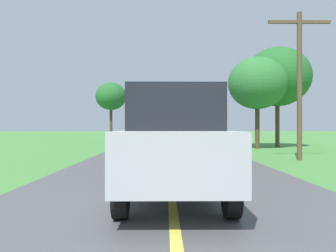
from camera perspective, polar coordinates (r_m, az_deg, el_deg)
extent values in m
plane|color=#47843D|center=(5.24, 0.87, -15.16)|extent=(200.00, 200.00, 0.00)
cube|color=#4C4C4F|center=(5.23, 0.87, -14.74)|extent=(6.40, 120.00, 0.08)
cube|color=#E0D64C|center=(5.22, 0.87, -14.28)|extent=(0.14, 108.00, 0.01)
cube|color=#2D2D30|center=(13.23, 0.66, -3.08)|extent=(0.90, 5.51, 0.24)
cube|color=brown|center=(13.22, 0.66, -2.21)|extent=(2.30, 5.80, 0.20)
cube|color=#1E479E|center=(15.17, 0.51, 2.02)|extent=(2.10, 1.90, 1.90)
cube|color=black|center=(16.14, 0.44, 3.07)|extent=(1.78, 0.02, 0.76)
cube|color=brown|center=(12.27, -4.43, 0.66)|extent=(0.08, 3.85, 1.10)
cube|color=brown|center=(12.32, 5.93, 0.66)|extent=(0.08, 3.85, 1.10)
cube|color=brown|center=(10.36, 1.00, 0.81)|extent=(2.30, 0.08, 1.10)
cube|color=brown|center=(14.12, 0.58, 0.56)|extent=(2.30, 0.08, 1.10)
cylinder|color=black|center=(15.05, -3.49, -3.10)|extent=(0.28, 1.00, 1.00)
cylinder|color=black|center=(15.09, 4.51, -3.10)|extent=(0.28, 1.00, 1.00)
cylinder|color=black|center=(11.67, -4.34, -3.96)|extent=(0.28, 1.00, 1.00)
cylinder|color=black|center=(11.72, 5.98, -3.95)|extent=(0.28, 1.00, 1.00)
ellipsoid|color=gold|center=(11.20, 3.99, -1.31)|extent=(0.47, 0.57, 0.43)
ellipsoid|color=#B5CB23|center=(11.99, 0.41, 0.48)|extent=(0.49, 0.50, 0.47)
ellipsoid|color=#AAC71F|center=(11.54, -2.36, 2.08)|extent=(0.48, 0.45, 0.47)
ellipsoid|color=#ACD331|center=(11.49, -2.85, 2.23)|extent=(0.55, 0.58, 0.38)
ellipsoid|color=#B9CD24|center=(11.20, 1.19, 2.28)|extent=(0.50, 0.63, 0.38)
ellipsoid|color=#ACC62F|center=(11.92, 1.21, 0.27)|extent=(0.52, 0.65, 0.49)
ellipsoid|color=gold|center=(12.61, -2.28, -1.03)|extent=(0.47, 0.47, 0.44)
ellipsoid|color=#A9C726|center=(12.26, 0.23, 0.53)|extent=(0.41, 0.52, 0.51)
ellipsoid|color=gold|center=(11.83, 2.41, -1.27)|extent=(0.41, 0.50, 0.48)
cube|color=#2D2D30|center=(23.32, -0.55, -1.81)|extent=(0.90, 5.51, 0.24)
cube|color=brown|center=(23.31, -0.55, -1.32)|extent=(2.30, 5.80, 0.20)
cube|color=#197A4C|center=(25.26, -0.55, 1.15)|extent=(2.10, 1.90, 1.90)
cube|color=black|center=(26.23, -0.55, 1.83)|extent=(1.78, 0.02, 0.76)
cube|color=#232328|center=(22.36, -3.39, 0.30)|extent=(0.08, 3.85, 1.10)
cube|color=#232328|center=(22.36, 2.30, 0.30)|extent=(0.08, 3.85, 1.10)
cube|color=#232328|center=(20.45, -0.54, 0.34)|extent=(2.30, 0.08, 1.10)
cube|color=#232328|center=(24.22, -0.55, 0.26)|extent=(2.30, 0.08, 1.10)
cylinder|color=black|center=(25.14, -2.94, -1.92)|extent=(0.28, 1.00, 1.00)
cylinder|color=black|center=(25.14, 1.85, -1.92)|extent=(0.28, 1.00, 1.00)
cylinder|color=black|center=(21.75, -3.31, -2.19)|extent=(0.28, 1.00, 1.00)
cylinder|color=black|center=(21.75, 2.22, -2.19)|extent=(0.28, 1.00, 1.00)
ellipsoid|color=#A9C226|center=(21.55, -1.44, -0.73)|extent=(0.49, 0.46, 0.37)
ellipsoid|color=#AFC825|center=(23.37, 0.63, 0.87)|extent=(0.44, 0.56, 0.38)
ellipsoid|color=gold|center=(23.78, 0.37, -0.56)|extent=(0.53, 0.66, 0.45)
ellipsoid|color=#B1CC2A|center=(22.27, -2.20, 0.16)|extent=(0.57, 0.54, 0.51)
ellipsoid|color=#AECF2C|center=(21.79, 1.56, -0.70)|extent=(0.48, 0.50, 0.40)
ellipsoid|color=#B1D420|center=(22.84, 0.62, -0.63)|extent=(0.53, 0.61, 0.48)
cylinder|color=brown|center=(14.39, 21.93, 6.46)|extent=(0.20, 0.20, 6.02)
cube|color=brown|center=(14.91, 21.92, 16.46)|extent=(2.53, 0.12, 0.12)
cylinder|color=#4C3823|center=(32.74, -9.90, 0.25)|extent=(0.28, 0.28, 3.17)
ellipsoid|color=#236028|center=(32.88, -9.90, 5.12)|extent=(3.02, 3.02, 2.72)
cylinder|color=#4C3823|center=(21.07, 15.30, -0.24)|extent=(0.28, 0.28, 2.64)
ellipsoid|color=#2D7033|center=(21.24, 15.29, 7.23)|extent=(3.60, 3.60, 3.24)
cylinder|color=#4C3823|center=(23.03, 18.52, 0.16)|extent=(0.28, 0.28, 2.96)
ellipsoid|color=#236028|center=(23.28, 18.51, 8.13)|extent=(4.37, 4.37, 3.93)
cube|color=#B7BABF|center=(5.85, 1.00, -4.66)|extent=(1.70, 4.10, 0.80)
cube|color=black|center=(5.64, 1.06, 2.80)|extent=(1.44, 2.05, 0.70)
cylinder|color=black|center=(7.19, -5.48, -7.79)|extent=(0.20, 0.64, 0.64)
cylinder|color=black|center=(7.22, 6.90, -7.75)|extent=(0.20, 0.64, 0.64)
cylinder|color=black|center=(4.70, -8.20, -11.89)|extent=(0.20, 0.64, 0.64)
cylinder|color=black|center=(4.75, 10.96, -11.76)|extent=(0.20, 0.64, 0.64)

